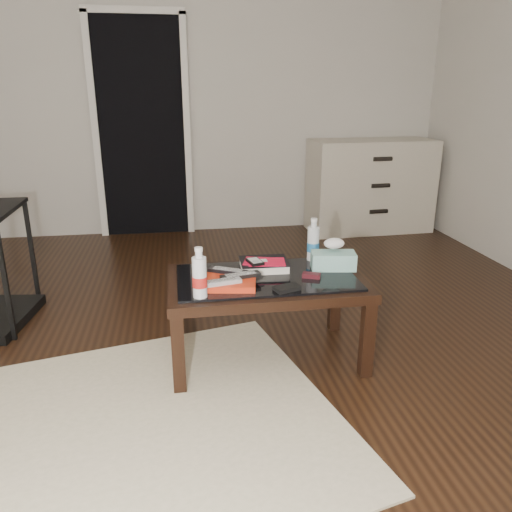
{
  "coord_description": "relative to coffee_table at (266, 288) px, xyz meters",
  "views": [
    {
      "loc": [
        -0.11,
        -2.46,
        1.37
      ],
      "look_at": [
        0.28,
        -0.05,
        0.55
      ],
      "focal_mm": 35.0,
      "sensor_mm": 36.0,
      "label": 1
    }
  ],
  "objects": [
    {
      "name": "ground",
      "position": [
        -0.32,
        0.12,
        -0.4
      ],
      "size": [
        5.0,
        5.0,
        0.0
      ],
      "primitive_type": "plane",
      "color": "black",
      "rests_on": "ground"
    },
    {
      "name": "room_shell",
      "position": [
        -0.32,
        0.12,
        1.22
      ],
      "size": [
        5.0,
        5.0,
        5.0
      ],
      "color": "beige",
      "rests_on": "ground"
    },
    {
      "name": "doorway",
      "position": [
        -0.72,
        2.58,
        0.63
      ],
      "size": [
        0.9,
        0.08,
        2.07
      ],
      "color": "black",
      "rests_on": "ground"
    },
    {
      "name": "coffee_table",
      "position": [
        0.0,
        0.0,
        0.0
      ],
      "size": [
        1.0,
        0.6,
        0.46
      ],
      "color": "black",
      "rests_on": "ground"
    },
    {
      "name": "rug",
      "position": [
        -0.8,
        -0.55,
        -0.39
      ],
      "size": [
        2.29,
        1.91,
        0.01
      ],
      "primitive_type": "cube",
      "rotation": [
        0.0,
        0.0,
        0.23
      ],
      "color": "beige",
      "rests_on": "ground"
    },
    {
      "name": "dresser",
      "position": [
        1.48,
        2.35,
        0.05
      ],
      "size": [
        1.22,
        0.56,
        0.9
      ],
      "rotation": [
        0.0,
        0.0,
        0.04
      ],
      "color": "beige",
      "rests_on": "ground"
    },
    {
      "name": "magazines",
      "position": [
        -0.21,
        -0.09,
        0.08
      ],
      "size": [
        0.31,
        0.25,
        0.03
      ],
      "primitive_type": "cube",
      "rotation": [
        0.0,
        0.0,
        -0.17
      ],
      "color": "red",
      "rests_on": "coffee_table"
    },
    {
      "name": "remote_silver",
      "position": [
        -0.25,
        -0.14,
        0.11
      ],
      "size": [
        0.21,
        0.09,
        0.02
      ],
      "primitive_type": "cube",
      "rotation": [
        0.0,
        0.0,
        0.21
      ],
      "color": "#A3A3A8",
      "rests_on": "magazines"
    },
    {
      "name": "remote_black_front",
      "position": [
        -0.14,
        -0.07,
        0.11
      ],
      "size": [
        0.21,
        0.09,
        0.02
      ],
      "primitive_type": "cube",
      "rotation": [
        0.0,
        0.0,
        0.23
      ],
      "color": "black",
      "rests_on": "magazines"
    },
    {
      "name": "remote_black_back",
      "position": [
        -0.2,
        0.0,
        0.11
      ],
      "size": [
        0.2,
        0.14,
        0.02
      ],
      "primitive_type": "cube",
      "rotation": [
        0.0,
        0.0,
        -0.51
      ],
      "color": "black",
      "rests_on": "magazines"
    },
    {
      "name": "textbook",
      "position": [
        0.01,
        0.11,
        0.09
      ],
      "size": [
        0.26,
        0.21,
        0.05
      ],
      "primitive_type": "cube",
      "rotation": [
        0.0,
        0.0,
        -0.03
      ],
      "color": "black",
      "rests_on": "coffee_table"
    },
    {
      "name": "dvd_mailers",
      "position": [
        -0.0,
        0.1,
        0.11
      ],
      "size": [
        0.22,
        0.18,
        0.01
      ],
      "primitive_type": "cube",
      "rotation": [
        0.0,
        0.0,
        -0.29
      ],
      "color": "red",
      "rests_on": "textbook"
    },
    {
      "name": "ipod",
      "position": [
        -0.05,
        0.07,
        0.12
      ],
      "size": [
        0.09,
        0.12,
        0.02
      ],
      "primitive_type": "cube",
      "rotation": [
        0.0,
        0.0,
        0.24
      ],
      "color": "black",
      "rests_on": "dvd_mailers"
    },
    {
      "name": "flip_phone",
      "position": [
        0.22,
        -0.05,
        0.08
      ],
      "size": [
        0.1,
        0.08,
        0.02
      ],
      "primitive_type": "cube",
      "rotation": [
        0.0,
        0.0,
        -0.4
      ],
      "color": "#330B10",
      "rests_on": "coffee_table"
    },
    {
      "name": "wallet",
      "position": [
        0.06,
        -0.2,
        0.07
      ],
      "size": [
        0.14,
        0.1,
        0.02
      ],
      "primitive_type": "cube",
      "rotation": [
        0.0,
        0.0,
        0.32
      ],
      "color": "black",
      "rests_on": "coffee_table"
    },
    {
      "name": "water_bottle_left",
      "position": [
        -0.35,
        -0.21,
        0.18
      ],
      "size": [
        0.08,
        0.08,
        0.24
      ],
      "primitive_type": "cylinder",
      "rotation": [
        0.0,
        0.0,
        -0.18
      ],
      "color": "silver",
      "rests_on": "coffee_table"
    },
    {
      "name": "water_bottle_right",
      "position": [
        0.3,
        0.22,
        0.18
      ],
      "size": [
        0.08,
        0.08,
        0.24
      ],
      "primitive_type": "cylinder",
      "rotation": [
        0.0,
        0.0,
        -0.18
      ],
      "color": "silver",
      "rests_on": "coffee_table"
    },
    {
      "name": "tissue_box",
      "position": [
        0.37,
        0.06,
        0.11
      ],
      "size": [
        0.25,
        0.16,
        0.09
      ],
      "primitive_type": "cube",
      "rotation": [
        0.0,
        0.0,
        -0.16
      ],
      "color": "teal",
      "rests_on": "coffee_table"
    }
  ]
}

